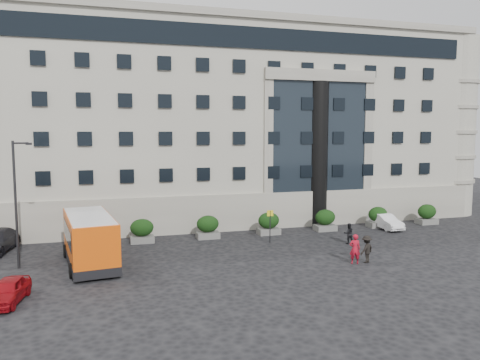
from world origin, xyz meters
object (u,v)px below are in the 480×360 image
object	(u,v)px
hedge_a	(142,231)
hedge_e	(378,217)
hedge_c	(269,223)
pedestrian_c	(367,249)
white_taxi	(385,221)
bus_stop_sign	(270,220)
pedestrian_b	(349,233)
hedge_f	(427,214)
hedge_d	(325,220)
minibus	(90,238)
street_lamp	(17,199)
hedge_b	(208,227)
parked_car_a	(8,291)
pedestrian_a	(355,249)

from	to	relation	value
hedge_a	hedge_e	xyz separation A→B (m)	(20.80, 0.00, 0.00)
hedge_c	pedestrian_c	bearing A→B (deg)	-71.71
white_taxi	bus_stop_sign	bearing A→B (deg)	-170.89
pedestrian_b	white_taxi	bearing A→B (deg)	-137.13
hedge_c	hedge_f	world-z (taller)	same
hedge_c	hedge_d	world-z (taller)	same
minibus	pedestrian_b	distance (m)	18.88
pedestrian_b	pedestrian_c	distance (m)	5.21
hedge_f	bus_stop_sign	world-z (taller)	bus_stop_sign
minibus	street_lamp	bearing A→B (deg)	166.37
hedge_b	hedge_c	world-z (taller)	same
pedestrian_b	hedge_e	bearing A→B (deg)	-130.96
hedge_f	pedestrian_b	distance (m)	11.88
hedge_b	parked_car_a	distance (m)	16.92
hedge_a	pedestrian_c	distance (m)	16.82
hedge_e	parked_car_a	bearing A→B (deg)	-158.44
street_lamp	pedestrian_b	distance (m)	23.37
hedge_c	pedestrian_a	distance (m)	10.12
hedge_a	parked_car_a	bearing A→B (deg)	-123.86
hedge_d	pedestrian_a	world-z (taller)	pedestrian_a
white_taxi	hedge_e	bearing A→B (deg)	106.37
minibus	parked_car_a	xyz separation A→B (m)	(-3.80, -5.95, -1.16)
hedge_e	hedge_f	xyz separation A→B (m)	(5.20, 0.00, 0.00)
hedge_c	white_taxi	distance (m)	10.68
minibus	white_taxi	bearing A→B (deg)	2.38
hedge_f	pedestrian_b	bearing A→B (deg)	-155.96
hedge_e	pedestrian_a	xyz separation A→B (m)	(-8.02, -9.84, 0.05)
hedge_f	pedestrian_c	world-z (taller)	hedge_f
hedge_e	pedestrian_c	distance (m)	12.16
white_taxi	pedestrian_a	size ratio (longest dim) A/B	2.02
hedge_d	pedestrian_b	xyz separation A→B (m)	(-0.45, -4.84, -0.13)
pedestrian_c	bus_stop_sign	bearing A→B (deg)	-85.52
hedge_a	hedge_f	size ratio (longest dim) A/B	1.00
pedestrian_b	hedge_a	bearing A→B (deg)	-9.26
hedge_f	pedestrian_b	size ratio (longest dim) A/B	1.16
hedge_b	pedestrian_c	world-z (taller)	hedge_b
hedge_d	street_lamp	world-z (taller)	street_lamp
pedestrian_a	hedge_c	bearing A→B (deg)	-60.18
hedge_f	hedge_a	bearing A→B (deg)	180.00
hedge_f	street_lamp	world-z (taller)	street_lamp
hedge_a	hedge_c	world-z (taller)	same
street_lamp	pedestrian_b	world-z (taller)	street_lamp
parked_car_a	white_taxi	bearing A→B (deg)	29.85
bus_stop_sign	minibus	world-z (taller)	minibus
pedestrian_a	white_taxi	bearing A→B (deg)	-116.23
hedge_c	bus_stop_sign	xyz separation A→B (m)	(-0.90, -2.80, 0.80)
bus_stop_sign	pedestrian_a	distance (m)	7.80
street_lamp	pedestrian_a	size ratio (longest dim) A/B	4.09
street_lamp	hedge_e	bearing A→B (deg)	9.48
hedge_d	pedestrian_c	xyz separation A→B (m)	(-1.95, -9.83, -0.03)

